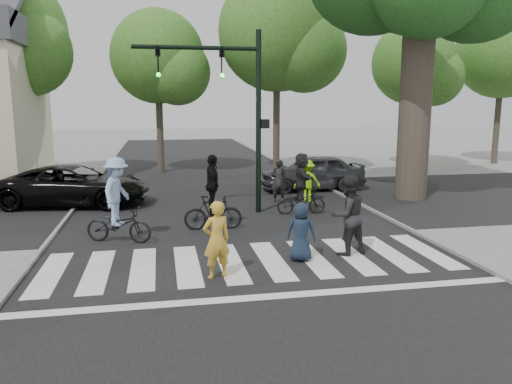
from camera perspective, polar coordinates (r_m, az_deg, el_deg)
The scene contains 22 objects.
ground at distance 10.98m, azimuth 0.41°, elevation -9.56°, with size 120.00×120.00×0.00m, color gray.
road_stem at distance 15.70m, azimuth -3.18°, elevation -3.43°, with size 10.00×70.00×0.01m, color black.
road_cross at distance 18.61m, azimuth -4.43°, elevation -1.26°, with size 70.00×10.00×0.01m, color black.
curb_left at distance 15.85m, azimuth -21.62°, elevation -3.86°, with size 0.10×70.00×0.10m, color gray.
curb_right at distance 17.10m, azimuth 13.85°, elevation -2.43°, with size 0.10×70.00×0.10m, color gray.
crosswalk at distance 11.59m, azimuth -0.24°, elevation -8.43°, with size 10.00×3.85×0.01m.
traffic_signal at distance 16.49m, azimuth -2.65°, elevation 10.89°, with size 4.45×0.29×6.00m.
bg_tree_1 at distance 26.62m, azimuth -26.40°, elevation 15.58°, with size 6.09×5.80×9.80m.
bg_tree_2 at distance 26.82m, azimuth -10.64°, elevation 14.53°, with size 5.04×4.80×8.40m.
bg_tree_3 at distance 26.37m, azimuth 3.22°, elevation 17.30°, with size 6.30×6.00×10.20m.
bg_tree_4 at distance 29.93m, azimuth 18.09°, elevation 13.47°, with size 4.83×4.60×8.15m.
bg_tree_5 at distance 33.74m, azimuth 26.96°, elevation 13.70°, with size 5.67×5.40×9.30m.
pedestrian_woman at distance 10.65m, azimuth -4.53°, elevation -5.46°, with size 0.61×0.40×1.69m, color gold.
pedestrian_child at distance 11.82m, azimuth 5.16°, elevation -4.56°, with size 0.69×0.45×1.41m, color #172336.
pedestrian_adult at distance 12.41m, azimuth 10.44°, elevation -2.63°, with size 0.96×0.75×1.98m, color black.
cyclist_left at distance 13.76m, azimuth -15.52°, elevation -1.54°, with size 1.92×1.34×2.30m.
cyclist_mid at distance 14.64m, azimuth -4.96°, elevation -0.82°, with size 1.72×1.05×2.22m.
cyclist_right at distance 16.68m, azimuth 5.20°, elevation 0.57°, with size 1.66×1.55×2.06m.
car_suv at distance 19.20m, azimuth -20.03°, elevation 0.71°, with size 2.44×5.28×1.47m, color black.
car_grey at distance 21.37m, azimuth 6.43°, elevation 2.24°, with size 1.78×4.43×1.51m, color #333437.
bystander_hivis at distance 18.80m, azimuth 5.88°, elevation 1.26°, with size 1.02×0.59×1.58m, color #8AE509.
bystander_dark at distance 18.57m, azimuth 2.59°, elevation 1.26°, with size 0.59×0.39×1.63m, color black.
Camera 1 is at (-2.03, -10.12, 3.73)m, focal length 35.00 mm.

